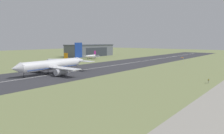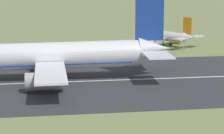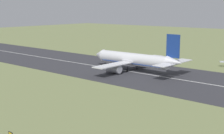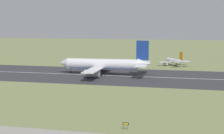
{
  "view_description": "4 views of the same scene",
  "coord_description": "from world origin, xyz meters",
  "views": [
    {
      "loc": [
        -107.52,
        11.01,
        18.45
      ],
      "look_at": [
        -15.15,
        82.07,
        4.28
      ],
      "focal_mm": 35.0,
      "sensor_mm": 36.0,
      "label": 1
    },
    {
      "loc": [
        -37.17,
        3.32,
        24.4
      ],
      "look_at": [
        -23.29,
        92.13,
        6.17
      ],
      "focal_mm": 85.0,
      "sensor_mm": 36.0,
      "label": 2
    },
    {
      "loc": [
        47.87,
        1.36,
        27.33
      ],
      "look_at": [
        -14.77,
        75.65,
        8.9
      ],
      "focal_mm": 50.0,
      "sensor_mm": 36.0,
      "label": 3
    },
    {
      "loc": [
        3.84,
        -37.78,
        26.37
      ],
      "look_at": [
        -22.98,
        89.27,
        7.19
      ],
      "focal_mm": 50.0,
      "sensor_mm": 36.0,
      "label": 4
    }
  ],
  "objects": [
    {
      "name": "runway_centreline",
      "position": [
        0.0,
        108.35,
        0.07
      ],
      "size": [
        431.16,
        0.7,
        0.01
      ],
      "primitive_type": "cube",
      "color": "silver",
      "rests_on": "runway_strip"
    },
    {
      "name": "ground_plane",
      "position": [
        0.0,
        54.17,
        0.0
      ],
      "size": [
        719.07,
        719.07,
        0.0
      ],
      "primitive_type": "plane",
      "color": "#7A8451"
    },
    {
      "name": "runway_sign",
      "position": [
        -8.03,
        34.64,
        1.36
      ],
      "size": [
        1.49,
        0.13,
        1.82
      ],
      "color": "#4C4C51",
      "rests_on": "ground_plane"
    },
    {
      "name": "airplane_landing",
      "position": [
        -32.22,
        110.94,
        4.91
      ],
      "size": [
        47.3,
        43.94,
        17.17
      ],
      "color": "white",
      "rests_on": "ground_plane"
    },
    {
      "name": "airplane_parked_west",
      "position": [
        1.94,
        150.15,
        2.72
      ],
      "size": [
        18.83,
        19.05,
        8.8
      ],
      "color": "silver",
      "rests_on": "ground_plane"
    },
    {
      "name": "runway_strip",
      "position": [
        0.0,
        108.35,
        0.03
      ],
      "size": [
        479.07,
        46.6,
        0.06
      ],
      "primitive_type": "cube",
      "color": "#333338",
      "rests_on": "ground_plane"
    }
  ]
}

